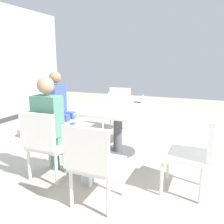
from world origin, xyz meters
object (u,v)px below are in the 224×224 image
Objects in this scene: coffee_cup at (117,99)px; handbag_0 at (88,168)px; person_near_window at (59,104)px; wine_glass_4 at (111,94)px; chair_far_left at (46,141)px; dining_table_main at (118,120)px; wine_glass_0 at (121,95)px; chair_far_right at (117,107)px; chair_side_end at (93,161)px; wine_glass_3 at (128,95)px; wine_glass_2 at (143,98)px; cell_phone_on_table at (137,102)px; chair_near_window at (55,115)px; wine_glass_5 at (108,95)px; chair_front_left at (194,150)px; wine_glass_1 at (95,104)px; person_far_left at (51,123)px.

coffee_cup reaches higher than handbag_0.
person_near_window is 0.93m from wine_glass_4.
chair_far_left is at bearing 175.12° from wine_glass_4.
dining_table_main is 0.69m from wine_glass_4.
chair_far_left is 1.64m from wine_glass_0.
wine_glass_4 is 0.15m from coffee_cup.
chair_far_right is 9.67× the size of coffee_cup.
chair_far_right reaches higher than handbag_0.
chair_side_end is at bearing -167.81° from dining_table_main.
handbag_0 is at bearing 179.34° from wine_glass_3.
wine_glass_2 reaches higher than chair_far_left.
wine_glass_3 is 1.28× the size of cell_phone_on_table.
chair_side_end is at bearing -133.86° from chair_near_window.
wine_glass_5 is (1.78, 0.62, 0.37)m from chair_side_end.
chair_far_right is 0.76m from coffee_cup.
chair_side_end is at bearing -165.05° from coffee_cup.
coffee_cup is (0.16, -0.10, -0.09)m from wine_glass_5.
wine_glass_5 is at bearing -169.03° from chair_far_right.
handbag_0 is at bearing -175.34° from cell_phone_on_table.
dining_table_main is at bearing 56.82° from chair_front_left.
wine_glass_1 is at bearing -25.13° from chair_far_left.
wine_glass_2 is (-0.11, -0.41, 0.00)m from wine_glass_0.
wine_glass_1 is (0.29, 1.34, 0.37)m from chair_front_left.
cell_phone_on_table is at bearing -135.68° from chair_far_right.
chair_far_right is at bearing 0.00° from chair_far_left.
wine_glass_1 is 0.62× the size of handbag_0.
wine_glass_0 is 0.43m from wine_glass_2.
wine_glass_5 reaches higher than chair_far_right.
chair_side_end is 2.00m from wine_glass_3.
wine_glass_2 is 0.62× the size of handbag_0.
wine_glass_1 is at bearing -115.15° from chair_near_window.
chair_near_window is at bearing 100.72° from wine_glass_2.
dining_table_main is 1.04m from handbag_0.
chair_near_window is (0.00, 1.19, -0.04)m from dining_table_main.
cell_phone_on_table is (1.02, -0.29, -0.13)m from wine_glass_1.
chair_side_end is (-1.44, -1.50, 0.00)m from chair_near_window.
dining_table_main is 0.59m from cell_phone_on_table.
dining_table_main is 6.91× the size of wine_glass_2.
chair_front_left is 1.42m from wine_glass_1.
wine_glass_2 is 1.00× the size of wine_glass_4.
coffee_cup is at bearing -60.33° from person_near_window.
cell_phone_on_table is (0.04, -0.14, -0.13)m from wine_glass_3.
person_far_left reaches higher than cell_phone_on_table.
wine_glass_5 is (0.34, 0.31, 0.33)m from dining_table_main.
wine_glass_0 is 0.31m from cell_phone_on_table.
wine_glass_4 is (0.12, 0.22, 0.00)m from wine_glass_0.
cell_phone_on_table is at bearing -15.98° from wine_glass_1.
chair_front_left is 2.41m from person_near_window.
wine_glass_4 is (1.95, 0.64, 0.37)m from chair_side_end.
wine_glass_1 and wine_glass_4 have the same top height.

